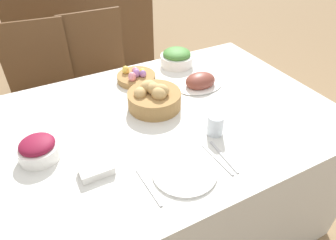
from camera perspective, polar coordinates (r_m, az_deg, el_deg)
ground_plane at (r=1.89m, az=-1.50°, el=-18.32°), size 12.00×12.00×0.00m
dining_table at (r=1.59m, az=-1.72°, el=-10.61°), size 1.62×1.06×0.76m
chair_far_left at (r=2.14m, az=-22.48°, el=4.91°), size 0.47×0.47×0.95m
chair_far_center at (r=2.18m, az=-12.47°, el=7.73°), size 0.43×0.43×0.95m
sideboard at (r=3.07m, az=-15.91°, el=15.38°), size 1.28×0.44×0.96m
bread_basket at (r=1.38m, az=-2.66°, el=4.25°), size 0.25×0.25×0.13m
egg_basket at (r=1.61m, az=-6.09°, el=8.22°), size 0.20×0.20×0.08m
ham_platter at (r=1.56m, az=6.15°, el=7.24°), size 0.25×0.17×0.08m
beet_salad_bowl at (r=1.22m, az=-23.46°, el=-5.07°), size 0.15×0.15×0.09m
green_salad_bowl at (r=1.76m, az=1.67°, el=11.81°), size 0.19×0.19×0.10m
dinner_plate at (r=1.09m, az=3.16°, el=-9.80°), size 0.24×0.24×0.01m
fork at (r=1.05m, az=-3.75°, el=-12.54°), size 0.02×0.19×0.00m
knife at (r=1.15m, az=9.35°, el=-7.36°), size 0.02×0.19×0.00m
spoon at (r=1.17m, az=10.55°, el=-6.85°), size 0.02×0.19×0.00m
drinking_cup at (r=1.24m, az=9.00°, el=-0.91°), size 0.07×0.07×0.09m
butter_dish at (r=1.11m, az=-13.49°, el=-9.22°), size 0.12×0.07×0.03m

